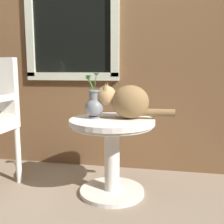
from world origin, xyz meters
TOP-DOWN VIEW (x-y plane):
  - ground_plane at (0.00, 0.00)m, footprint 6.00×6.00m
  - back_wall at (-0.01, 0.85)m, footprint 4.00×0.07m
  - wicker_side_table at (0.24, 0.30)m, footprint 0.60×0.60m
  - cat at (0.34, 0.35)m, footprint 0.55×0.24m
  - pewter_vase_with_ivy at (0.11, 0.31)m, footprint 0.13×0.13m

SIDE VIEW (x-z plane):
  - ground_plane at x=0.00m, z-range 0.00..0.00m
  - wicker_side_table at x=0.24m, z-range 0.10..0.65m
  - pewter_vase_with_ivy at x=0.11m, z-range 0.49..0.81m
  - cat at x=0.34m, z-range 0.55..0.80m
  - back_wall at x=-0.01m, z-range 0.00..2.60m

